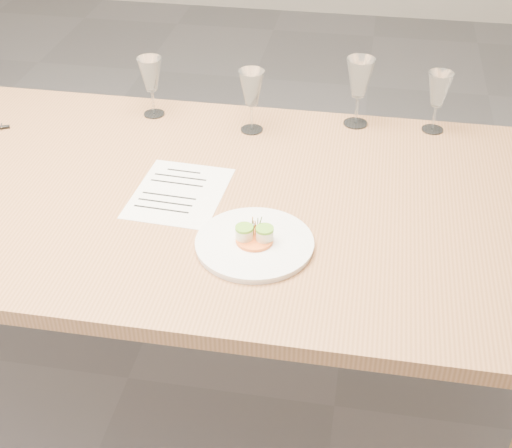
% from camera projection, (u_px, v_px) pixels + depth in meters
% --- Properties ---
extents(ground, '(7.00, 7.00, 0.00)m').
position_uv_depth(ground, '(128.00, 378.00, 2.30)').
color(ground, slate).
rests_on(ground, ground).
extents(dining_table, '(2.40, 1.00, 0.75)m').
position_uv_depth(dining_table, '(101.00, 204.00, 1.90)').
color(dining_table, '#B0794C').
rests_on(dining_table, ground).
extents(dinner_plate, '(0.27, 0.27, 0.07)m').
position_uv_depth(dinner_plate, '(255.00, 243.00, 1.63)').
color(dinner_plate, white).
rests_on(dinner_plate, dining_table).
extents(recipe_sheet, '(0.24, 0.30, 0.00)m').
position_uv_depth(recipe_sheet, '(179.00, 193.00, 1.82)').
color(recipe_sheet, white).
rests_on(recipe_sheet, dining_table).
extents(wine_glass_1, '(0.07, 0.07, 0.18)m').
position_uv_depth(wine_glass_1, '(151.00, 76.00, 2.10)').
color(wine_glass_1, white).
rests_on(wine_glass_1, dining_table).
extents(wine_glass_2, '(0.07, 0.07, 0.19)m').
position_uv_depth(wine_glass_2, '(252.00, 89.00, 2.01)').
color(wine_glass_2, white).
rests_on(wine_glass_2, dining_table).
extents(wine_glass_3, '(0.08, 0.08, 0.21)m').
position_uv_depth(wine_glass_3, '(360.00, 79.00, 2.04)').
color(wine_glass_3, white).
rests_on(wine_glass_3, dining_table).
extents(wine_glass_4, '(0.07, 0.07, 0.18)m').
position_uv_depth(wine_glass_4, '(439.00, 91.00, 2.02)').
color(wine_glass_4, white).
rests_on(wine_glass_4, dining_table).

